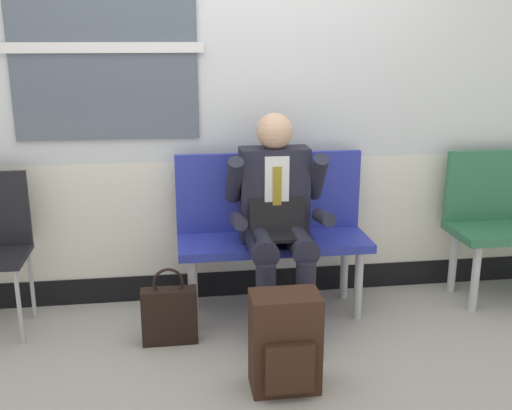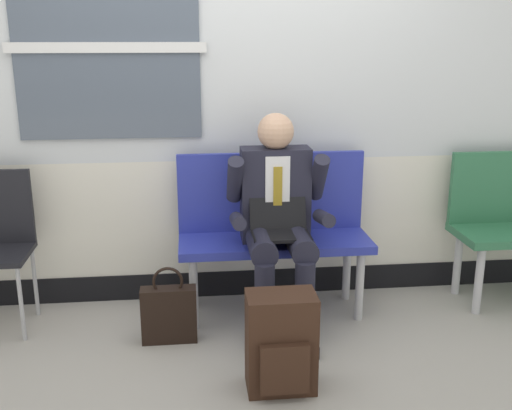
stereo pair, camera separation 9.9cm
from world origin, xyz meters
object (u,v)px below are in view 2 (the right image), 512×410
at_px(person_seated, 278,217).
at_px(handbag, 169,313).
at_px(backpack, 281,344).
at_px(bench_with_person, 273,223).

xyz_separation_m(person_seated, handbag, (-0.63, -0.17, -0.49)).
distance_m(person_seated, handbag, 0.81).
distance_m(person_seated, backpack, 0.82).
bearing_deg(bench_with_person, person_seated, -90.00).
height_order(backpack, handbag, backpack).
height_order(person_seated, backpack, person_seated).
relative_size(bench_with_person, handbag, 2.58).
bearing_deg(person_seated, backpack, -96.81).
relative_size(backpack, handbag, 1.11).
xyz_separation_m(bench_with_person, person_seated, (0.00, -0.20, 0.10)).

